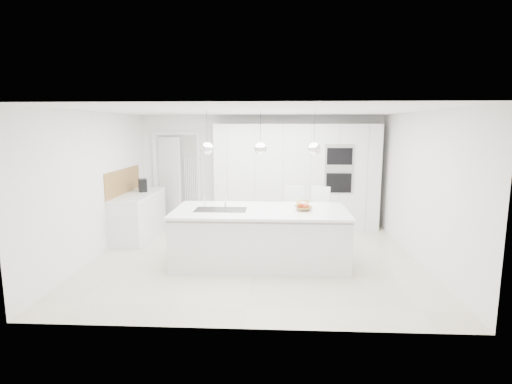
{
  "coord_description": "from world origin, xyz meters",
  "views": [
    {
      "loc": [
        0.35,
        -6.66,
        2.25
      ],
      "look_at": [
        0.0,
        0.3,
        1.1
      ],
      "focal_mm": 28.0,
      "sensor_mm": 36.0,
      "label": 1
    }
  ],
  "objects_px": {
    "island_base": "(260,238)",
    "bar_stool_left": "(295,217)",
    "bar_stool_right": "(321,218)",
    "fruit_bowl": "(303,208)",
    "espresso_machine": "(143,185)"
  },
  "relations": [
    {
      "from": "fruit_bowl",
      "to": "bar_stool_left",
      "type": "distance_m",
      "value": 0.99
    },
    {
      "from": "bar_stool_left",
      "to": "bar_stool_right",
      "type": "bearing_deg",
      "value": -8.43
    },
    {
      "from": "espresso_machine",
      "to": "bar_stool_right",
      "type": "distance_m",
      "value": 3.75
    },
    {
      "from": "island_base",
      "to": "bar_stool_right",
      "type": "bearing_deg",
      "value": 40.84
    },
    {
      "from": "fruit_bowl",
      "to": "bar_stool_left",
      "type": "bearing_deg",
      "value": 95.77
    },
    {
      "from": "island_base",
      "to": "espresso_machine",
      "type": "height_order",
      "value": "espresso_machine"
    },
    {
      "from": "espresso_machine",
      "to": "bar_stool_right",
      "type": "bearing_deg",
      "value": -35.94
    },
    {
      "from": "bar_stool_left",
      "to": "bar_stool_right",
      "type": "distance_m",
      "value": 0.49
    },
    {
      "from": "island_base",
      "to": "bar_stool_left",
      "type": "distance_m",
      "value": 1.12
    },
    {
      "from": "fruit_bowl",
      "to": "espresso_machine",
      "type": "distance_m",
      "value": 3.67
    },
    {
      "from": "espresso_machine",
      "to": "bar_stool_left",
      "type": "distance_m",
      "value": 3.28
    },
    {
      "from": "island_base",
      "to": "bar_stool_left",
      "type": "bearing_deg",
      "value": 56.76
    },
    {
      "from": "bar_stool_left",
      "to": "bar_stool_right",
      "type": "xyz_separation_m",
      "value": [
        0.49,
        0.02,
        -0.01
      ]
    },
    {
      "from": "fruit_bowl",
      "to": "bar_stool_left",
      "type": "relative_size",
      "value": 0.25
    },
    {
      "from": "fruit_bowl",
      "to": "espresso_machine",
      "type": "height_order",
      "value": "espresso_machine"
    }
  ]
}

